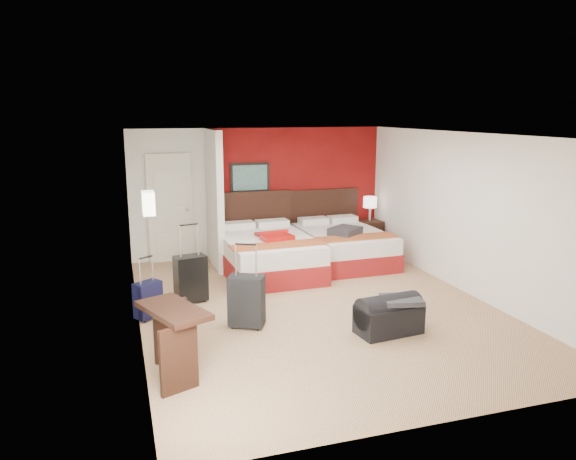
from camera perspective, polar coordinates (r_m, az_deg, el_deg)
name	(u,v)px	position (r m, az deg, el deg)	size (l,w,h in m)	color
ground	(315,307)	(8.18, 2.85, -7.93)	(6.50, 6.50, 0.00)	tan
room_walls	(202,211)	(8.85, -8.85, 1.93)	(5.02, 6.52, 2.50)	white
red_accent_panel	(296,191)	(11.09, 0.80, 4.11)	(3.50, 0.04, 2.50)	maroon
partition_wall	(215,199)	(10.07, -7.61, 3.18)	(0.12, 1.20, 2.50)	silver
entry_door	(170,208)	(10.59, -12.13, 2.22)	(0.82, 0.06, 2.05)	silver
bed_left	(267,255)	(9.72, -2.16, -2.62)	(1.53, 2.18, 0.65)	white
bed_right	(343,247)	(10.46, 5.75, -1.72)	(1.42, 2.03, 0.61)	silver
red_suitcase_open	(274,235)	(9.56, -1.44, -0.57)	(0.52, 0.71, 0.09)	#AF110F
jacket_bundle	(345,231)	(10.07, 5.94, -0.11)	(0.55, 0.44, 0.13)	#353439
nightstand	(369,235)	(11.44, 8.39, -0.55)	(0.44, 0.44, 0.62)	black
table_lamp	(370,209)	(11.33, 8.48, 2.19)	(0.28, 0.28, 0.49)	white
suitcase_black	(191,280)	(8.39, -10.03, -5.13)	(0.46, 0.29, 0.68)	black
suitcase_charcoal	(247,303)	(7.35, -4.31, -7.52)	(0.46, 0.28, 0.67)	black
suitcase_navy	(148,301)	(7.88, -14.28, -7.19)	(0.36, 0.22, 0.49)	black
duffel_bag	(389,318)	(7.30, 10.38, -8.91)	(0.83, 0.44, 0.42)	black
jacket_draped	(402,300)	(7.24, 11.70, -7.10)	(0.49, 0.41, 0.07)	#333237
desk	(175,341)	(6.17, -11.66, -11.23)	(0.46, 0.93, 0.77)	black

